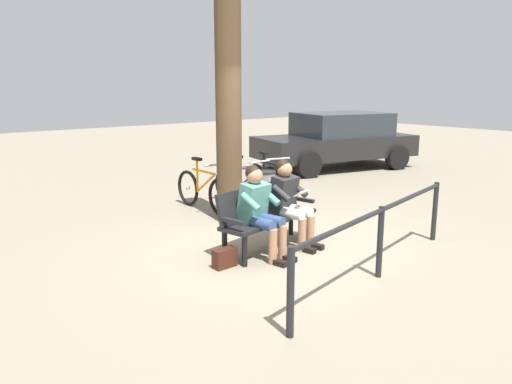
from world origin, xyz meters
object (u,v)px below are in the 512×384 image
at_px(handbag, 225,258).
at_px(litter_bin, 266,192).
at_px(bicycle_green, 203,191).
at_px(parked_car, 337,139).
at_px(tree_trunk, 229,115).
at_px(person_reading, 289,199).
at_px(person_companion, 260,207).
at_px(bicycle_purple, 244,187).
at_px(bicycle_red, 268,183).
at_px(bench, 265,212).

relative_size(handbag, litter_bin, 0.40).
height_order(bicycle_green, parked_car, parked_car).
bearing_deg(tree_trunk, bicycle_green, -91.21).
relative_size(person_reading, person_companion, 1.00).
bearing_deg(bicycle_purple, handbag, -46.39).
xyz_separation_m(bicycle_red, parked_car, (-3.93, -1.73, 0.41)).
xyz_separation_m(person_companion, bicycle_green, (-0.78, -2.48, -0.30)).
height_order(bicycle_red, bicycle_purple, same).
distance_m(tree_trunk, bicycle_red, 2.05).
xyz_separation_m(person_companion, litter_bin, (-1.53, -1.66, -0.29)).
height_order(bench, bicycle_purple, bicycle_purple).
xyz_separation_m(tree_trunk, litter_bin, (-0.77, 0.02, -1.35)).
relative_size(bench, tree_trunk, 0.48).
distance_m(tree_trunk, bicycle_green, 1.59).
distance_m(person_companion, bicycle_red, 3.17).
height_order(tree_trunk, bicycle_red, tree_trunk).
height_order(person_reading, bicycle_red, person_reading).
relative_size(person_companion, bicycle_green, 0.71).
bearing_deg(person_companion, bench, -153.18).
distance_m(bicycle_red, parked_car, 4.32).
bearing_deg(person_companion, litter_bin, -143.26).
bearing_deg(bicycle_green, litter_bin, 42.19).
height_order(person_companion, bicycle_red, person_companion).
bearing_deg(parked_car, handbag, 45.08).
bearing_deg(bicycle_green, bicycle_purple, 73.60).
bearing_deg(litter_bin, bicycle_red, -133.22).
bearing_deg(bicycle_green, bench, -12.38).
distance_m(handbag, bicycle_red, 3.60).
bearing_deg(person_reading, handbag, -3.92).
height_order(person_companion, handbag, person_companion).
xyz_separation_m(person_reading, parked_car, (-5.45, -3.93, 0.11)).
distance_m(bicycle_purple, bicycle_green, 0.79).
height_order(person_companion, bicycle_purple, person_companion).
bearing_deg(person_reading, bicycle_purple, -123.32).
bearing_deg(bicycle_green, person_companion, -17.56).
height_order(handbag, bicycle_red, bicycle_red).
relative_size(person_companion, bicycle_purple, 0.71).
xyz_separation_m(litter_bin, bicycle_purple, (0.00, -0.61, -0.01)).
xyz_separation_m(handbag, litter_bin, (-2.11, -1.68, 0.25)).
bearing_deg(person_reading, person_companion, -0.05).
xyz_separation_m(person_companion, bicycle_red, (-2.15, -2.32, -0.30)).
distance_m(bench, bicycle_green, 2.32).
bearing_deg(bicycle_green, person_reading, -3.77).
relative_size(bicycle_purple, parked_car, 0.37).
bearing_deg(tree_trunk, parked_car, -155.96).
bearing_deg(litter_bin, bench, 49.17).
distance_m(person_companion, handbag, 0.80).
relative_size(bench, person_companion, 1.38).
bearing_deg(person_companion, bicycle_purple, -134.60).
distance_m(bench, person_reading, 0.39).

